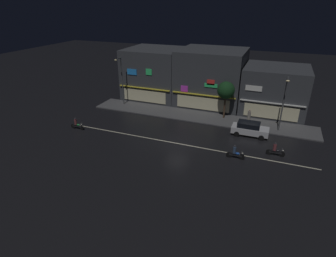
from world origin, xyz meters
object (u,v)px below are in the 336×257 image
object	(u,v)px
motorcycle_lead	(235,153)
traffic_cone	(236,130)
parked_car_near_kerb	(250,129)
motorcycle_opposite_lane	(275,150)
streetlamp_west	(121,77)
pedestrian_on_sidewalk	(249,116)
streetlamp_mid	(284,100)
motorcycle_following	(77,124)

from	to	relation	value
motorcycle_lead	traffic_cone	xyz separation A→B (m)	(-0.97, 6.51, -0.36)
parked_car_near_kerb	motorcycle_opposite_lane	distance (m)	5.08
streetlamp_west	pedestrian_on_sidewalk	world-z (taller)	streetlamp_west
pedestrian_on_sidewalk	parked_car_near_kerb	xyz separation A→B (m)	(0.53, -3.59, -0.12)
pedestrian_on_sidewalk	traffic_cone	distance (m)	3.49
motorcycle_opposite_lane	streetlamp_mid	bearing A→B (deg)	94.63
traffic_cone	motorcycle_following	bearing A→B (deg)	-160.66
parked_car_near_kerb	motorcycle_following	xyz separation A→B (m)	(-20.46, -6.22, -0.24)
parked_car_near_kerb	motorcycle_lead	xyz separation A→B (m)	(-0.70, -6.14, -0.24)
streetlamp_west	motorcycle_lead	size ratio (longest dim) A/B	3.79
motorcycle_opposite_lane	pedestrian_on_sidewalk	bearing A→B (deg)	121.62
streetlamp_mid	pedestrian_on_sidewalk	world-z (taller)	streetlamp_mid
traffic_cone	motorcycle_lead	bearing A→B (deg)	-81.54
traffic_cone	pedestrian_on_sidewalk	bearing A→B (deg)	70.54
streetlamp_mid	motorcycle_opposite_lane	world-z (taller)	streetlamp_mid
streetlamp_west	traffic_cone	xyz separation A→B (m)	(17.86, -3.33, -4.10)
pedestrian_on_sidewalk	motorcycle_opposite_lane	bearing A→B (deg)	-103.19
streetlamp_mid	motorcycle_opposite_lane	size ratio (longest dim) A/B	3.58
streetlamp_west	motorcycle_following	xyz separation A→B (m)	(-0.93, -9.93, -3.75)
motorcycle_following	streetlamp_west	bearing A→B (deg)	-90.66
streetlamp_west	motorcycle_following	distance (m)	10.65
parked_car_near_kerb	motorcycle_lead	distance (m)	6.18
streetlamp_mid	motorcycle_lead	bearing A→B (deg)	-115.29
pedestrian_on_sidewalk	motorcycle_lead	bearing A→B (deg)	-129.73
motorcycle_opposite_lane	streetlamp_west	bearing A→B (deg)	167.23
pedestrian_on_sidewalk	streetlamp_west	bearing A→B (deg)	140.92
streetlamp_mid	traffic_cone	bearing A→B (deg)	-159.17
streetlamp_mid	motorcycle_lead	xyz separation A→B (m)	(-3.96, -8.38, -3.54)
streetlamp_mid	motorcycle_lead	size ratio (longest dim) A/B	3.58
motorcycle_opposite_lane	traffic_cone	size ratio (longest dim) A/B	3.45
streetlamp_west	parked_car_near_kerb	bearing A→B (deg)	-10.74
streetlamp_west	traffic_cone	bearing A→B (deg)	-10.57
motorcycle_lead	motorcycle_opposite_lane	world-z (taller)	same
pedestrian_on_sidewalk	motorcycle_opposite_lane	distance (m)	8.44
motorcycle_opposite_lane	traffic_cone	bearing A→B (deg)	143.45
parked_car_near_kerb	motorcycle_opposite_lane	xyz separation A→B (m)	(3.10, -4.02, -0.24)
motorcycle_lead	motorcycle_opposite_lane	xyz separation A→B (m)	(3.80, 2.12, 0.00)
streetlamp_mid	traffic_cone	world-z (taller)	streetlamp_mid
pedestrian_on_sidewalk	motorcycle_following	bearing A→B (deg)	167.48
streetlamp_mid	pedestrian_on_sidewalk	distance (m)	5.13
streetlamp_west	pedestrian_on_sidewalk	size ratio (longest dim) A/B	3.87
motorcycle_lead	traffic_cone	size ratio (longest dim) A/B	3.45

